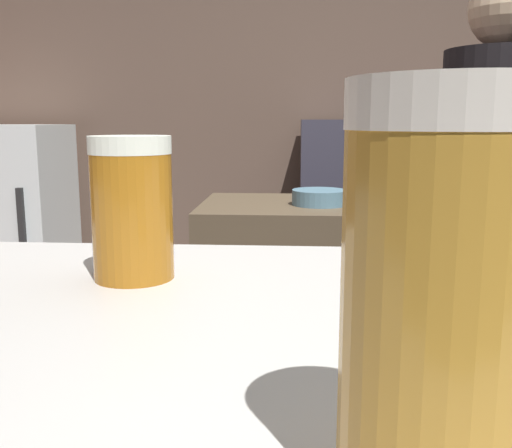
# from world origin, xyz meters

# --- Properties ---
(wall_back) EXTENTS (5.20, 0.10, 2.70)m
(wall_back) POSITION_xyz_m (0.00, 2.20, 1.35)
(wall_back) COLOR brown
(wall_back) RESTS_ON ground
(prep_counter) EXTENTS (2.10, 0.60, 0.90)m
(prep_counter) POSITION_xyz_m (0.35, 0.79, 0.45)
(prep_counter) COLOR brown
(prep_counter) RESTS_ON ground
(back_shelf) EXTENTS (0.99, 0.36, 1.22)m
(back_shelf) POSITION_xyz_m (0.19, 1.92, 0.61)
(back_shelf) COLOR #373544
(back_shelf) RESTS_ON ground
(mini_fridge) EXTENTS (0.68, 0.58, 1.19)m
(mini_fridge) POSITION_xyz_m (-2.01, 1.75, 0.60)
(mini_fridge) COLOR white
(mini_fridge) RESTS_ON ground
(bartender) EXTENTS (0.46, 0.53, 1.64)m
(bartender) POSITION_xyz_m (0.26, 0.33, 0.95)
(bartender) COLOR #24312E
(bartender) RESTS_ON ground
(mixing_bowl) EXTENTS (0.21, 0.21, 0.06)m
(mixing_bowl) POSITION_xyz_m (-0.25, 0.75, 0.93)
(mixing_bowl) COLOR slate
(mixing_bowl) RESTS_ON prep_counter
(pint_glass_near) EXTENTS (0.08, 0.08, 0.16)m
(pint_glass_near) POSITION_xyz_m (-0.29, -1.23, 1.15)
(pint_glass_near) COLOR #C3882F
(pint_glass_near) RESTS_ON bar_counter
(pint_glass_far) EXTENTS (0.07, 0.07, 0.13)m
(pint_glass_far) POSITION_xyz_m (-0.49, -0.93, 1.14)
(pint_glass_far) COLOR #AC6719
(pint_glass_far) RESTS_ON bar_counter
(bottle_hot_sauce) EXTENTS (0.07, 0.07, 0.17)m
(bottle_hot_sauce) POSITION_xyz_m (0.01, 1.93, 1.29)
(bottle_hot_sauce) COLOR black
(bottle_hot_sauce) RESTS_ON back_shelf
(bottle_soy) EXTENTS (0.06, 0.06, 0.26)m
(bottle_soy) POSITION_xyz_m (0.38, 1.96, 1.32)
(bottle_soy) COLOR red
(bottle_soy) RESTS_ON back_shelf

